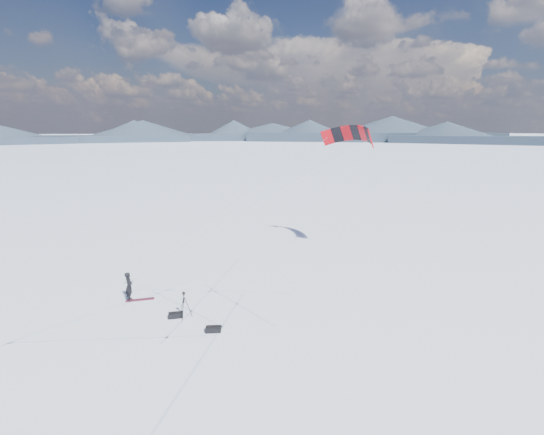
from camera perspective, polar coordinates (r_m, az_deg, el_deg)
name	(u,v)px	position (r m, az deg, el deg)	size (l,w,h in m)	color
ground	(154,315)	(22.48, -16.77, -13.39)	(1800.00, 1800.00, 0.00)	white
horizon_hills	(149,245)	(21.10, -17.43, -3.86)	(704.47, 706.88, 9.24)	#17222F
snow_tracks	(160,314)	(22.49, -15.92, -13.30)	(17.62, 10.25, 0.01)	#A8BBD5
snowkiter	(130,300)	(24.68, -19.84, -11.20)	(0.62, 0.41, 1.71)	black
snowboard	(140,300)	(24.51, -18.56, -11.22)	(1.59, 0.30, 0.04)	maroon
tripod	(184,301)	(21.43, -12.62, -11.75)	(0.63, 0.71, 1.43)	black
gear_bag_a	(176,315)	(21.86, -13.77, -13.55)	(0.78, 0.43, 0.33)	black
gear_bag_b	(213,329)	(20.16, -8.48, -15.68)	(0.81, 0.56, 0.34)	black
power_kite	(350,136)	(30.70, 11.23, 11.46)	(17.49, 6.30, 8.88)	#B80811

